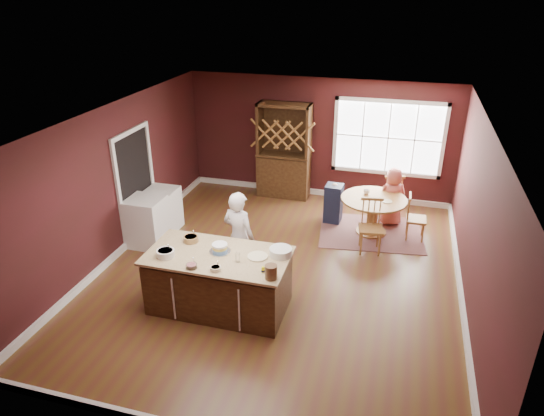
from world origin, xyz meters
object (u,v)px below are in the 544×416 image
Objects in this scene: layer_cake at (220,248)px; washer at (147,222)px; dining_table at (373,208)px; chair_south at (371,227)px; kitchen_island at (219,282)px; dryer at (163,209)px; chair_east at (416,217)px; toddler at (338,185)px; baker at (239,237)px; chair_north at (391,195)px; hutch at (284,151)px; seated_woman at (392,197)px; high_chair at (333,203)px.

layer_cake is 2.50m from washer.
chair_south is at bearing -87.81° from dining_table.
kitchen_island is 2.92m from dryer.
washer is (-2.02, 1.47, 0.03)m from kitchen_island.
washer is (-4.87, -1.58, 0.01)m from chair_east.
layer_cake is 3.56m from toddler.
baker is 2.19m from washer.
hutch is at bearing -25.05° from chair_north.
toddler is at bearing 69.53° from kitchen_island.
dining_table is 1.39× the size of chair_east.
seated_woman is at bearing 41.91° from chair_east.
seated_woman reaches higher than chair_south.
hutch is at bearing 147.86° from dining_table.
dining_table is 4.89× the size of toddler.
kitchen_island is at bearing -110.47° from toddler.
hutch is at bearing -71.48° from baker.
chair_north is at bearing 24.70° from toddler.
chair_east reaches higher than high_chair.
chair_south is at bearing 66.82° from chair_north.
dryer is at bearing 173.56° from chair_south.
high_chair is 3.74m from washer.
chair_north is 1.17× the size of dryer.
seated_woman is 4.62m from dryer.
baker reaches higher than layer_cake.
chair_south is at bearing 56.21° from seated_woman.
high_chair is (1.20, 3.37, -0.02)m from kitchen_island.
toddler is (-1.06, -0.49, 0.30)m from chair_north.
dining_table is 3.63m from layer_cake.
seated_woman is at bearing -18.58° from hutch.
kitchen_island is 4.46m from hutch.
seated_woman is (2.31, 2.77, -0.19)m from baker.
dining_table is 3.98× the size of layer_cake.
dining_table is at bearing -32.14° from hutch.
high_chair is at bearing 30.47° from washer.
dining_table is 4.15m from dryer.
baker is (0.05, 0.81, 0.35)m from kitchen_island.
chair_north is (0.31, 0.84, -0.03)m from dining_table.
washer is (-1.89, -2.94, -0.61)m from hutch.
dining_table is 0.88m from high_chair.
chair_north is 0.34m from seated_woman.
chair_north reaches higher than kitchen_island.
toddler is (-0.75, 0.35, 0.28)m from dining_table.
seated_woman is 1.43× the size of high_chair.
layer_cake is (-2.02, -2.98, 0.45)m from dining_table.
dryer is at bearing 99.78° from chair_east.
washer is 0.64m from dryer.
toddler is 0.12× the size of hutch.
layer_cake is 4.14m from chair_east.
dining_table is 4.34m from washer.
high_chair is at bearing 77.99° from chair_east.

